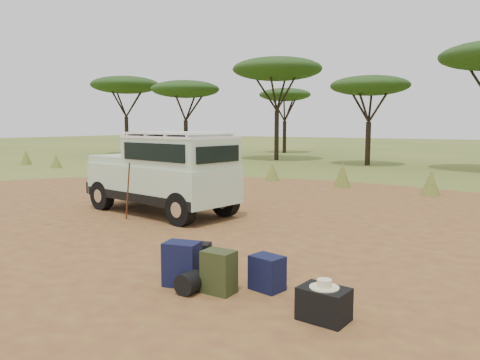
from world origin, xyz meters
The scene contains 13 objects.
ground centered at (0.00, 0.00, 0.00)m, with size 140.00×140.00×0.00m, color #546624.
dirt_clearing centered at (0.00, 0.00, 0.00)m, with size 23.00×23.00×0.01m, color olive.
grass_fringe centered at (0.12, 8.67, 0.40)m, with size 36.60×1.60×0.90m.
acacia_treeline centered at (0.75, 19.81, 4.87)m, with size 46.70×13.20×6.26m.
safari_vehicle centered at (-2.00, 1.76, 0.98)m, with size 4.35×2.25×2.02m.
walking_staff centered at (-2.11, 0.64, 0.68)m, with size 0.03×0.03×1.43m, color brown.
backpack_black centered at (1.57, -1.54, 0.23)m, with size 0.34×0.25×0.46m, color black.
backpack_navy centered at (1.70, -2.09, 0.30)m, with size 0.46×0.33×0.61m, color #121839.
backpack_olive centered at (2.29, -2.06, 0.28)m, with size 0.41×0.30×0.57m, color #363B1B.
duffel_navy centered at (2.77, -1.63, 0.23)m, with size 0.42×0.31×0.47m, color #121839.
hard_case centered at (3.78, -2.14, 0.19)m, with size 0.54×0.38×0.38m, color black.
stuff_sack centered at (1.98, -2.29, 0.14)m, with size 0.29×0.29×0.29m, color black.
safari_hat centered at (3.78, -2.14, 0.42)m, with size 0.33×0.33×0.10m.
Camera 1 is at (5.67, -6.90, 2.19)m, focal length 35.00 mm.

